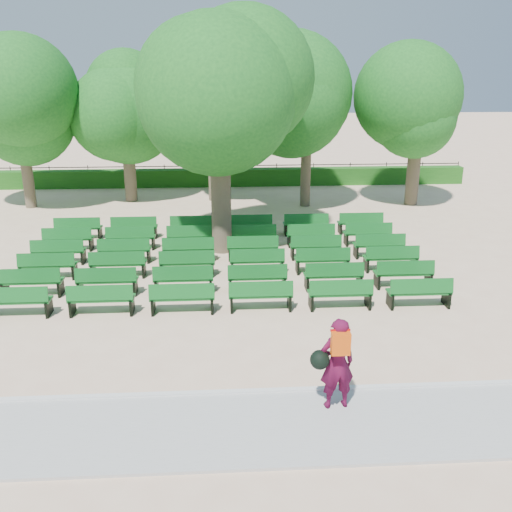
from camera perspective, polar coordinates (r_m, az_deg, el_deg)
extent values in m
plane|color=beige|center=(17.16, -3.25, -2.47)|extent=(120.00, 120.00, 0.00)
cube|color=#ADADA8|center=(10.58, -2.87, -16.94)|extent=(30.00, 2.20, 0.06)
cube|color=silver|center=(11.52, -2.96, -13.53)|extent=(30.00, 0.12, 0.10)
cube|color=#1E5B17|center=(30.54, -3.52, 7.85)|extent=(26.00, 0.70, 0.90)
cube|color=#105C1E|center=(18.20, -3.48, 0.19)|extent=(1.69, 0.51, 0.06)
cube|color=#105C1E|center=(17.94, -3.49, 0.70)|extent=(1.68, 0.17, 0.39)
cylinder|color=brown|center=(19.38, -3.51, 5.70)|extent=(0.68, 0.68, 3.68)
ellipsoid|color=#1D681F|center=(18.90, -3.72, 15.88)|extent=(5.79, 5.79, 5.21)
imported|color=#4B0A28|center=(10.76, 8.11, -10.59)|extent=(0.71, 0.52, 1.80)
cube|color=#E44F0C|center=(10.34, 8.47, -8.64)|extent=(0.34, 0.17, 0.42)
sphere|color=black|center=(10.59, 6.39, -10.28)|extent=(0.36, 0.36, 0.36)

